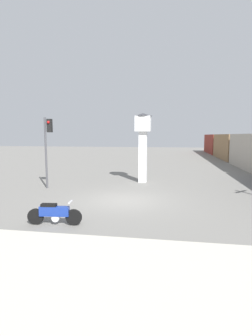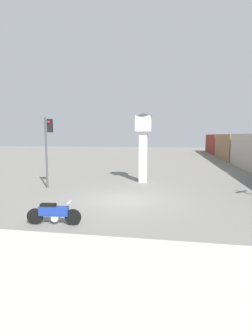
{
  "view_description": "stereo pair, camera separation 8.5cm",
  "coord_description": "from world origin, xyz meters",
  "px_view_note": "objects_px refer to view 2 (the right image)",
  "views": [
    {
      "loc": [
        2.18,
        -12.66,
        3.26
      ],
      "look_at": [
        -0.09,
        0.93,
        1.53
      ],
      "focal_mm": 28.0,
      "sensor_mm": 36.0,
      "label": 1
    },
    {
      "loc": [
        2.27,
        -12.65,
        3.26
      ],
      "look_at": [
        -0.09,
        0.93,
        1.53
      ],
      "focal_mm": 28.0,
      "sensor_mm": 36.0,
      "label": 2
    }
  ],
  "objects_px": {
    "clock_tower": "(143,137)",
    "freight_train": "(242,149)",
    "motorcycle": "(54,213)",
    "traffic_light": "(48,140)"
  },
  "relations": [
    {
      "from": "motorcycle",
      "to": "clock_tower",
      "type": "height_order",
      "value": "clock_tower"
    },
    {
      "from": "motorcycle",
      "to": "freight_train",
      "type": "xyz_separation_m",
      "value": [
        12.41,
        23.91,
        1.27
      ]
    },
    {
      "from": "clock_tower",
      "to": "traffic_light",
      "type": "height_order",
      "value": "clock_tower"
    },
    {
      "from": "clock_tower",
      "to": "freight_train",
      "type": "distance_m",
      "value": 17.8
    },
    {
      "from": "clock_tower",
      "to": "freight_train",
      "type": "height_order",
      "value": "clock_tower"
    },
    {
      "from": "freight_train",
      "to": "traffic_light",
      "type": "distance_m",
      "value": 23.61
    },
    {
      "from": "motorcycle",
      "to": "clock_tower",
      "type": "xyz_separation_m",
      "value": [
        2.27,
        9.36,
        2.72
      ]
    },
    {
      "from": "motorcycle",
      "to": "traffic_light",
      "type": "bearing_deg",
      "value": 111.37
    },
    {
      "from": "motorcycle",
      "to": "clock_tower",
      "type": "bearing_deg",
      "value": 70.52
    },
    {
      "from": "motorcycle",
      "to": "traffic_light",
      "type": "height_order",
      "value": "traffic_light"
    }
  ]
}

